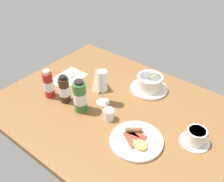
# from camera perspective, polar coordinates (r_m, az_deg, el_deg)

# --- Properties ---
(ground_plane) EXTENTS (1.10, 0.84, 0.03)m
(ground_plane) POSITION_cam_1_polar(r_m,az_deg,el_deg) (1.24, 0.44, -4.27)
(ground_plane) COLOR brown
(porridge_bowl) EXTENTS (0.19, 0.19, 0.09)m
(porridge_bowl) POSITION_cam_1_polar(r_m,az_deg,el_deg) (1.34, 8.34, 1.73)
(porridge_bowl) COLOR silver
(porridge_bowl) RESTS_ON ground_plane
(cutlery_setting) EXTENTS (0.13, 0.19, 0.01)m
(cutlery_setting) POSITION_cam_1_polar(r_m,az_deg,el_deg) (1.45, -9.85, 2.93)
(cutlery_setting) COLOR silver
(cutlery_setting) RESTS_ON ground_plane
(coffee_cup) EXTENTS (0.12, 0.13, 0.07)m
(coffee_cup) POSITION_cam_1_polar(r_m,az_deg,el_deg) (1.11, 18.16, -9.58)
(coffee_cup) COLOR silver
(coffee_cup) RESTS_ON ground_plane
(creamer_jug) EXTENTS (0.06, 0.05, 0.06)m
(creamer_jug) POSITION_cam_1_polar(r_m,az_deg,el_deg) (1.16, -0.64, -5.20)
(creamer_jug) COLOR silver
(creamer_jug) RESTS_ON ground_plane
(wine_glass) EXTENTS (0.06, 0.06, 0.18)m
(wine_glass) POSITION_cam_1_polar(r_m,az_deg,el_deg) (1.19, -2.22, 1.79)
(wine_glass) COLOR white
(wine_glass) RESTS_ON ground_plane
(sauce_bottle_red) EXTENTS (0.05, 0.05, 0.15)m
(sauce_bottle_red) POSITION_cam_1_polar(r_m,az_deg,el_deg) (1.30, -13.90, 1.39)
(sauce_bottle_red) COLOR #B21E19
(sauce_bottle_red) RESTS_ON ground_plane
(sauce_bottle_brown) EXTENTS (0.05, 0.05, 0.15)m
(sauce_bottle_brown) POSITION_cam_1_polar(r_m,az_deg,el_deg) (1.25, -10.54, 0.27)
(sauce_bottle_brown) COLOR #382314
(sauce_bottle_brown) RESTS_ON ground_plane
(sauce_bottle_green) EXTENTS (0.06, 0.06, 0.17)m
(sauce_bottle_green) POSITION_cam_1_polar(r_m,az_deg,el_deg) (1.18, -7.12, -1.27)
(sauce_bottle_green) COLOR #337233
(sauce_bottle_green) RESTS_ON ground_plane
(breakfast_plate) EXTENTS (0.22, 0.22, 0.04)m
(breakfast_plate) POSITION_cam_1_polar(r_m,az_deg,el_deg) (1.07, 5.46, -10.88)
(breakfast_plate) COLOR silver
(breakfast_plate) RESTS_ON ground_plane
(menu_card) EXTENTS (0.05, 0.09, 0.11)m
(menu_card) POSITION_cam_1_polar(r_m,az_deg,el_deg) (1.32, -2.67, 2.44)
(menu_card) COLOR #CDB382
(menu_card) RESTS_ON ground_plane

